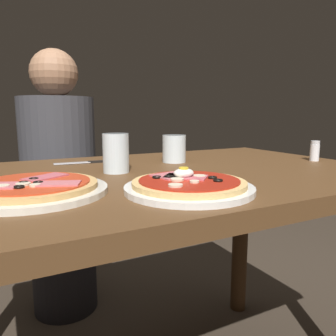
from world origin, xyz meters
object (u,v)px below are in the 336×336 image
Objects in this scene: water_glass_near at (174,151)px; pizza_foreground at (189,185)px; dining_table at (155,214)px; diner_person at (61,192)px; pizza_across_left at (33,189)px; salt_shaker at (315,151)px; knife at (90,162)px; water_glass_far at (116,156)px.

pizza_foreground is at bearing -114.34° from water_glass_near.
dining_table is 1.09× the size of diner_person.
pizza_across_left is 0.88m from salt_shaker.
diner_person is at bearing 132.22° from salt_shaker.
diner_person reaches higher than water_glass_near.
pizza_across_left reaches higher than knife.
pizza_across_left is 1.46× the size of knife.
diner_person is (-0.13, 0.71, -0.08)m from dining_table.
water_glass_far is 0.53× the size of knife.
diner_person reaches higher than water_glass_far.
pizza_foreground is at bearing -80.68° from knife.
salt_shaker is at bearing 16.85° from pizza_foreground.
diner_person reaches higher than dining_table.
dining_table is at bearing -65.53° from knife.
knife is 0.17× the size of diner_person.
pizza_foreground is 0.29m from water_glass_far.
knife is (-0.11, 0.24, 0.12)m from dining_table.
water_glass_far is at bearing 35.35° from pizza_across_left.
pizza_foreground is at bearing -78.00° from water_glass_far.
water_glass_near is at bearing 22.29° from water_glass_far.
water_glass_far reaches higher than pizza_foreground.
pizza_across_left is 0.24× the size of diner_person.
water_glass_near is 1.31× the size of salt_shaker.
salt_shaker is at bearing 132.22° from diner_person.
water_glass_far is 0.71m from diner_person.
salt_shaker is (0.65, -0.10, -0.01)m from water_glass_far.
water_glass_far is (-0.09, 0.04, 0.16)m from dining_table.
water_glass_near is 0.27m from knife.
water_glass_near is at bearing -23.26° from knife.
dining_table is at bearing 100.57° from diner_person.
diner_person is at bearing 114.99° from water_glass_near.
pizza_across_left is 3.27× the size of water_glass_near.
water_glass_far is (0.22, 0.16, 0.03)m from pizza_across_left.
water_glass_near is at bearing 45.46° from dining_table.
dining_table is at bearing -25.93° from water_glass_far.
water_glass_far is 0.66m from salt_shaker.
salt_shaker is (0.59, 0.18, 0.02)m from pizza_foreground.
pizza_across_left is 2.75× the size of water_glass_far.
knife is at bearing 156.25° from salt_shaker.
water_glass_far reaches higher than salt_shaker.
knife is (-0.25, 0.11, -0.03)m from water_glass_near.
diner_person is at bearing 77.63° from pizza_across_left.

